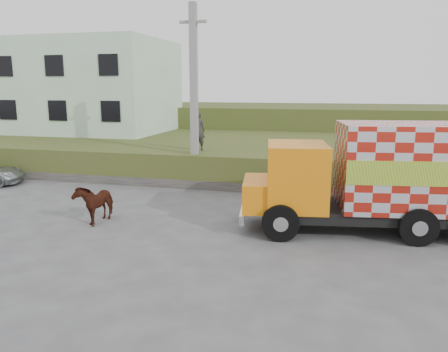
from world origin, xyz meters
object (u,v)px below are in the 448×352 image
(utility_pole, at_px, (194,96))
(pedestrian, at_px, (198,131))
(cargo_truck, at_px, (381,177))
(cow, at_px, (95,202))

(utility_pole, xyz_separation_m, pedestrian, (-0.22, 1.17, -1.64))
(cargo_truck, xyz_separation_m, pedestrian, (-7.77, 5.80, 0.68))
(utility_pole, bearing_deg, cow, -105.07)
(pedestrian, bearing_deg, cow, 63.22)
(cow, bearing_deg, cargo_truck, 10.33)
(utility_pole, distance_m, cow, 7.01)
(utility_pole, relative_size, pedestrian, 4.29)
(cow, bearing_deg, pedestrian, 81.28)
(cargo_truck, bearing_deg, utility_pole, 139.76)
(pedestrian, bearing_deg, cargo_truck, 127.47)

